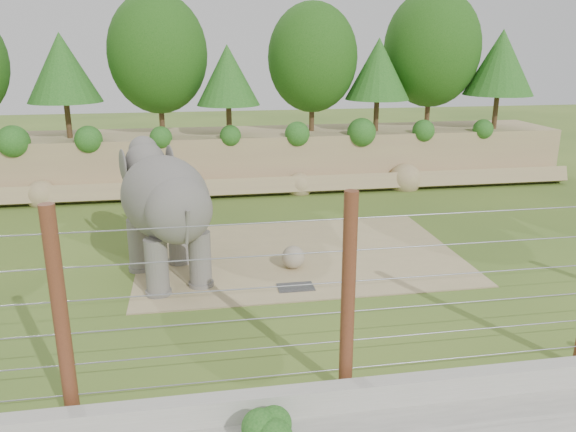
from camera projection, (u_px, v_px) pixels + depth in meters
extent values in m
plane|color=#476526|center=(301.00, 294.00, 15.08)|extent=(90.00, 90.00, 0.00)
cube|color=tan|center=(249.00, 158.00, 26.97)|extent=(30.00, 4.00, 2.50)
cube|color=tan|center=(255.00, 187.00, 25.07)|extent=(30.00, 1.37, 1.07)
cylinder|color=#3F2B19|center=(68.00, 120.00, 24.62)|extent=(0.24, 0.24, 1.58)
sphere|color=#16450F|center=(63.00, 70.00, 23.99)|extent=(3.60, 3.60, 3.60)
cylinder|color=#3F2B19|center=(161.00, 113.00, 25.68)|extent=(0.24, 0.24, 1.92)
sphere|color=#16450F|center=(158.00, 53.00, 24.93)|extent=(4.40, 4.40, 4.40)
cylinder|color=#3F2B19|center=(229.00, 120.00, 25.11)|extent=(0.24, 0.24, 1.40)
sphere|color=#16450F|center=(228.00, 77.00, 24.56)|extent=(3.20, 3.20, 3.20)
cylinder|color=#3F2B19|center=(312.00, 112.00, 26.64)|extent=(0.24, 0.24, 1.82)
sphere|color=#16450F|center=(312.00, 58.00, 25.93)|extent=(4.16, 4.16, 4.16)
cylinder|color=#3F2B19|center=(376.00, 115.00, 26.61)|extent=(0.24, 0.24, 1.50)
sphere|color=#16450F|center=(378.00, 71.00, 26.02)|extent=(3.44, 3.44, 3.44)
cylinder|color=#3F2B19|center=(428.00, 106.00, 27.96)|extent=(0.24, 0.24, 2.03)
sphere|color=#16450F|center=(432.00, 49.00, 27.16)|extent=(4.64, 4.64, 4.64)
cylinder|color=#3F2B19|center=(495.00, 112.00, 27.37)|extent=(0.24, 0.24, 1.64)
sphere|color=#16450F|center=(500.00, 64.00, 26.72)|extent=(3.76, 3.76, 3.76)
cube|color=tan|center=(298.00, 254.00, 17.98)|extent=(10.00, 7.00, 0.02)
cube|color=#262628|center=(296.00, 287.00, 15.44)|extent=(1.00, 0.60, 0.03)
sphere|color=gray|center=(293.00, 257.00, 16.71)|extent=(0.69, 0.69, 0.69)
cube|color=#A7A59A|center=(352.00, 395.00, 10.29)|extent=(26.00, 0.35, 0.50)
cylinder|color=#522B1B|center=(61.00, 318.00, 9.44)|extent=(0.26, 0.26, 4.00)
cylinder|color=#522B1B|center=(348.00, 297.00, 10.25)|extent=(0.26, 0.26, 4.00)
cylinder|color=gray|center=(346.00, 369.00, 10.69)|extent=(20.00, 0.02, 0.02)
cylinder|color=gray|center=(347.00, 341.00, 10.51)|extent=(20.00, 0.02, 0.02)
cylinder|color=gray|center=(348.00, 312.00, 10.34)|extent=(20.00, 0.02, 0.02)
cylinder|color=gray|center=(349.00, 282.00, 10.16)|extent=(20.00, 0.02, 0.02)
cylinder|color=gray|center=(350.00, 251.00, 9.99)|extent=(20.00, 0.02, 0.02)
cylinder|color=gray|center=(351.00, 218.00, 9.82)|extent=(20.00, 0.02, 0.02)
sphere|color=#1C5818|center=(271.00, 429.00, 9.25)|extent=(0.65, 0.65, 0.65)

